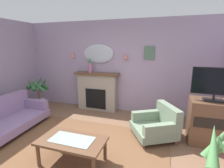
{
  "coord_description": "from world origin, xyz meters",
  "views": [
    {
      "loc": [
        1.43,
        -2.28,
        1.94
      ],
      "look_at": [
        0.27,
        1.28,
        1.09
      ],
      "focal_mm": 26.96,
      "sensor_mm": 36.0,
      "label": 1
    }
  ],
  "objects_px": {
    "wall_sconce_left": "(73,55)",
    "armchair_near_fireplace": "(157,124)",
    "coffee_table": "(72,143)",
    "framed_picture": "(149,53)",
    "floral_couch": "(7,118)",
    "fireplace": "(97,92)",
    "tv_cabinet": "(210,122)",
    "mantel_vase_left": "(90,66)",
    "tv_flatscreen": "(216,84)",
    "wall_mirror": "(98,54)",
    "potted_plant_corner_palm": "(39,93)",
    "wall_sconce_right": "(126,56)"
  },
  "relations": [
    {
      "from": "wall_sconce_left",
      "to": "armchair_near_fireplace",
      "type": "height_order",
      "value": "wall_sconce_left"
    },
    {
      "from": "wall_sconce_left",
      "to": "coffee_table",
      "type": "height_order",
      "value": "wall_sconce_left"
    },
    {
      "from": "framed_picture",
      "to": "floral_couch",
      "type": "relative_size",
      "value": 0.21
    },
    {
      "from": "fireplace",
      "to": "tv_cabinet",
      "type": "height_order",
      "value": "fireplace"
    },
    {
      "from": "mantel_vase_left",
      "to": "tv_flatscreen",
      "type": "height_order",
      "value": "mantel_vase_left"
    },
    {
      "from": "wall_mirror",
      "to": "potted_plant_corner_palm",
      "type": "distance_m",
      "value": 2.2
    },
    {
      "from": "wall_mirror",
      "to": "coffee_table",
      "type": "distance_m",
      "value": 2.95
    },
    {
      "from": "mantel_vase_left",
      "to": "coffee_table",
      "type": "xyz_separation_m",
      "value": [
        0.78,
        -2.4,
        -0.97
      ]
    },
    {
      "from": "wall_sconce_left",
      "to": "floral_couch",
      "type": "relative_size",
      "value": 0.08
    },
    {
      "from": "mantel_vase_left",
      "to": "wall_sconce_right",
      "type": "relative_size",
      "value": 3.09
    },
    {
      "from": "armchair_near_fireplace",
      "to": "tv_cabinet",
      "type": "distance_m",
      "value": 1.02
    },
    {
      "from": "wall_mirror",
      "to": "wall_sconce_right",
      "type": "height_order",
      "value": "wall_mirror"
    },
    {
      "from": "tv_flatscreen",
      "to": "framed_picture",
      "type": "bearing_deg",
      "value": 139.12
    },
    {
      "from": "wall_sconce_right",
      "to": "floral_couch",
      "type": "relative_size",
      "value": 0.08
    },
    {
      "from": "wall_mirror",
      "to": "tv_flatscreen",
      "type": "xyz_separation_m",
      "value": [
        2.88,
        -1.18,
        -0.46
      ]
    },
    {
      "from": "wall_sconce_right",
      "to": "floral_couch",
      "type": "bearing_deg",
      "value": -138.93
    },
    {
      "from": "armchair_near_fireplace",
      "to": "tv_cabinet",
      "type": "xyz_separation_m",
      "value": [
        1.01,
        0.12,
        0.15
      ]
    },
    {
      "from": "tv_flatscreen",
      "to": "wall_mirror",
      "type": "bearing_deg",
      "value": 157.67
    },
    {
      "from": "framed_picture",
      "to": "armchair_near_fireplace",
      "type": "height_order",
      "value": "framed_picture"
    },
    {
      "from": "wall_sconce_right",
      "to": "fireplace",
      "type": "bearing_deg",
      "value": -173.84
    },
    {
      "from": "fireplace",
      "to": "armchair_near_fireplace",
      "type": "xyz_separation_m",
      "value": [
        1.87,
        -1.14,
        -0.27
      ]
    },
    {
      "from": "fireplace",
      "to": "tv_flatscreen",
      "type": "xyz_separation_m",
      "value": [
        2.88,
        -1.04,
        0.68
      ]
    },
    {
      "from": "wall_mirror",
      "to": "wall_sconce_left",
      "type": "bearing_deg",
      "value": -176.63
    },
    {
      "from": "fireplace",
      "to": "coffee_table",
      "type": "height_order",
      "value": "fireplace"
    },
    {
      "from": "wall_sconce_left",
      "to": "tv_cabinet",
      "type": "height_order",
      "value": "wall_sconce_left"
    },
    {
      "from": "framed_picture",
      "to": "tv_cabinet",
      "type": "distance_m",
      "value": 2.23
    },
    {
      "from": "wall_sconce_left",
      "to": "framed_picture",
      "type": "xyz_separation_m",
      "value": [
        2.35,
        0.06,
        0.09
      ]
    },
    {
      "from": "mantel_vase_left",
      "to": "floral_couch",
      "type": "bearing_deg",
      "value": -123.47
    },
    {
      "from": "tv_flatscreen",
      "to": "potted_plant_corner_palm",
      "type": "relative_size",
      "value": 0.81
    },
    {
      "from": "wall_mirror",
      "to": "potted_plant_corner_palm",
      "type": "relative_size",
      "value": 0.93
    },
    {
      "from": "wall_sconce_right",
      "to": "potted_plant_corner_palm",
      "type": "xyz_separation_m",
      "value": [
        -2.58,
        -0.62,
        -1.13
      ]
    },
    {
      "from": "framed_picture",
      "to": "coffee_table",
      "type": "height_order",
      "value": "framed_picture"
    },
    {
      "from": "floral_couch",
      "to": "potted_plant_corner_palm",
      "type": "bearing_deg",
      "value": 101.84
    },
    {
      "from": "floral_couch",
      "to": "wall_sconce_left",
      "type": "bearing_deg",
      "value": 73.52
    },
    {
      "from": "mantel_vase_left",
      "to": "potted_plant_corner_palm",
      "type": "xyz_separation_m",
      "value": [
        -1.53,
        -0.5,
        -0.83
      ]
    },
    {
      "from": "coffee_table",
      "to": "wall_sconce_left",
      "type": "bearing_deg",
      "value": 119.53
    },
    {
      "from": "coffee_table",
      "to": "floral_couch",
      "type": "height_order",
      "value": "floral_couch"
    },
    {
      "from": "wall_mirror",
      "to": "floral_couch",
      "type": "xyz_separation_m",
      "value": [
        -1.44,
        -2.05,
        -1.39
      ]
    },
    {
      "from": "fireplace",
      "to": "wall_sconce_left",
      "type": "height_order",
      "value": "wall_sconce_left"
    },
    {
      "from": "mantel_vase_left",
      "to": "framed_picture",
      "type": "relative_size",
      "value": 1.2
    },
    {
      "from": "coffee_table",
      "to": "tv_flatscreen",
      "type": "relative_size",
      "value": 1.31
    },
    {
      "from": "tv_cabinet",
      "to": "coffee_table",
      "type": "bearing_deg",
      "value": -148.46
    },
    {
      "from": "tv_cabinet",
      "to": "tv_flatscreen",
      "type": "relative_size",
      "value": 1.07
    },
    {
      "from": "floral_couch",
      "to": "tv_cabinet",
      "type": "relative_size",
      "value": 1.95
    },
    {
      "from": "wall_mirror",
      "to": "tv_flatscreen",
      "type": "relative_size",
      "value": 1.14
    },
    {
      "from": "framed_picture",
      "to": "potted_plant_corner_palm",
      "type": "distance_m",
      "value": 3.52
    },
    {
      "from": "mantel_vase_left",
      "to": "wall_sconce_left",
      "type": "xyz_separation_m",
      "value": [
        -0.65,
        0.12,
        0.31
      ]
    },
    {
      "from": "framed_picture",
      "to": "coffee_table",
      "type": "xyz_separation_m",
      "value": [
        -0.92,
        -2.58,
        -1.37
      ]
    },
    {
      "from": "coffee_table",
      "to": "armchair_near_fireplace",
      "type": "height_order",
      "value": "armchair_near_fireplace"
    },
    {
      "from": "coffee_table",
      "to": "potted_plant_corner_palm",
      "type": "distance_m",
      "value": 2.99
    }
  ]
}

